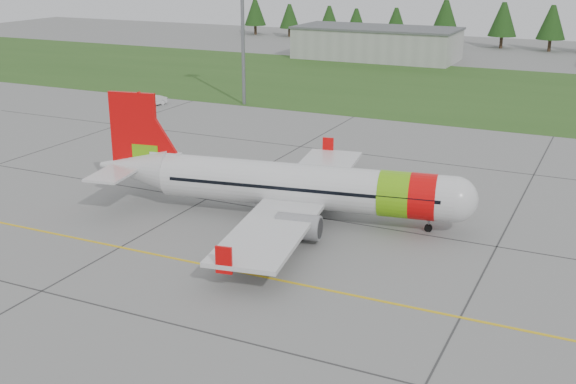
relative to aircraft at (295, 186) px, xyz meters
The scene contains 8 objects.
ground 20.20m from the aircraft, 72.57° to the right, with size 320.00×320.00×0.00m, color gray.
aircraft is the anchor object (origin of this frame).
service_van 49.41m from the aircraft, 138.95° to the left, with size 1.54×1.46×4.43m, color silver.
grass_strip 63.26m from the aircraft, 84.56° to the left, with size 320.00×50.00×0.03m, color #30561E.
taxi_guideline 12.90m from the aircraft, 61.60° to the right, with size 120.00×0.25×0.02m, color gold.
hangar_west 94.03m from the aircraft, 104.79° to the left, with size 32.00×14.00×6.00m, color #A8A8A3.
floodlight_mast 47.36m from the aircraft, 123.75° to the left, with size 0.50×0.50×20.00m, color slate.
treeline 119.09m from the aircraft, 87.11° to the left, with size 160.00×8.00×10.00m, color #1C3F14, non-canonical shape.
Camera 1 is at (17.16, -30.93, 20.59)m, focal length 45.00 mm.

